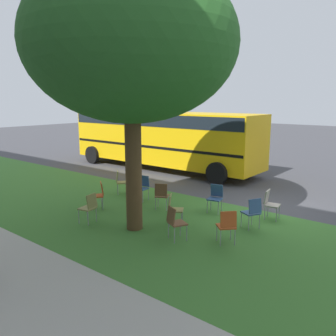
# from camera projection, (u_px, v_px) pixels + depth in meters

# --- Properties ---
(ground) EXTENTS (80.00, 80.00, 0.00)m
(ground) POSITION_uv_depth(u_px,v_px,m) (263.00, 209.00, 11.43)
(ground) COLOR #424247
(grass_verge) EXTENTS (48.00, 6.00, 0.01)m
(grass_verge) POSITION_uv_depth(u_px,v_px,m) (211.00, 238.00, 8.98)
(grass_verge) COLOR #3D752D
(grass_verge) RESTS_ON ground
(sidewalk_strip) EXTENTS (48.00, 2.80, 0.01)m
(sidewalk_strip) POSITION_uv_depth(u_px,v_px,m) (66.00, 322.00, 5.60)
(sidewalk_strip) COLOR #ADA89E
(sidewalk_strip) RESTS_ON ground
(street_tree) EXTENTS (5.38, 5.38, 6.87)m
(street_tree) POSITION_uv_depth(u_px,v_px,m) (131.00, 45.00, 8.74)
(street_tree) COLOR brown
(street_tree) RESTS_ON ground
(chair_0) EXTENTS (0.59, 0.59, 0.88)m
(chair_0) POSITION_uv_depth(u_px,v_px,m) (120.00, 181.00, 13.13)
(chair_0) COLOR olive
(chair_0) RESTS_ON ground
(chair_1) EXTENTS (0.58, 0.57, 0.88)m
(chair_1) POSITION_uv_depth(u_px,v_px,m) (174.00, 207.00, 9.88)
(chair_1) COLOR olive
(chair_1) RESTS_ON ground
(chair_2) EXTENTS (0.58, 0.58, 0.88)m
(chair_2) POSITION_uv_depth(u_px,v_px,m) (99.00, 193.00, 11.33)
(chair_2) COLOR #C64C1E
(chair_2) RESTS_ON ground
(chair_3) EXTENTS (0.49, 0.50, 0.88)m
(chair_3) POSITION_uv_depth(u_px,v_px,m) (215.00, 196.00, 11.01)
(chair_3) COLOR #335184
(chair_3) RESTS_ON ground
(chair_4) EXTENTS (0.56, 0.56, 0.88)m
(chair_4) POSITION_uv_depth(u_px,v_px,m) (175.00, 221.00, 8.78)
(chair_4) COLOR brown
(chair_4) RESTS_ON ground
(chair_5) EXTENTS (0.59, 0.59, 0.88)m
(chair_5) POSITION_uv_depth(u_px,v_px,m) (227.00, 224.00, 8.52)
(chair_5) COLOR #C64C1E
(chair_5) RESTS_ON ground
(chair_6) EXTENTS (0.56, 0.56, 0.88)m
(chair_6) POSITION_uv_depth(u_px,v_px,m) (252.00, 211.00, 9.56)
(chair_6) COLOR #335184
(chair_6) RESTS_ON ground
(chair_7) EXTENTS (0.47, 0.47, 0.88)m
(chair_7) POSITION_uv_depth(u_px,v_px,m) (270.00, 202.00, 10.35)
(chair_7) COLOR #ADA393
(chair_7) RESTS_ON ground
(chair_8) EXTENTS (0.47, 0.47, 0.88)m
(chair_8) POSITION_uv_depth(u_px,v_px,m) (142.00, 186.00, 12.31)
(chair_8) COLOR #335184
(chair_8) RESTS_ON ground
(chair_9) EXTENTS (0.49, 0.49, 0.88)m
(chair_9) POSITION_uv_depth(u_px,v_px,m) (89.00, 206.00, 9.99)
(chair_9) COLOR olive
(chair_9) RESTS_ON ground
(chair_10) EXTENTS (0.56, 0.56, 0.88)m
(chair_10) POSITION_uv_depth(u_px,v_px,m) (162.00, 194.00, 11.25)
(chair_10) COLOR brown
(chair_10) RESTS_ON ground
(school_bus) EXTENTS (10.40, 2.80, 2.88)m
(school_bus) POSITION_uv_depth(u_px,v_px,m) (162.00, 135.00, 17.72)
(school_bus) COLOR yellow
(school_bus) RESTS_ON ground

